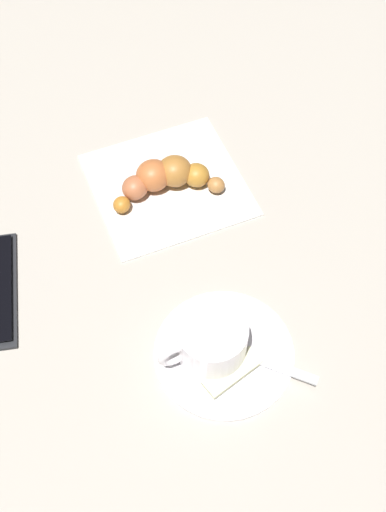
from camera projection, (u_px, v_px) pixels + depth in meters
The scene contains 7 objects.
ground_plane at pixel (212, 262), 0.73m from camera, with size 1.80×1.80×0.00m, color #A9A194.
saucer at pixel (224, 352), 0.67m from camera, with size 0.14×0.14×0.01m, color white.
espresso_cup at pixel (211, 340), 0.64m from camera, with size 0.07×0.09×0.05m.
teaspoon at pixel (228, 348), 0.66m from camera, with size 0.11×0.11×0.01m.
sugar_packet at pixel (232, 372), 0.65m from camera, with size 0.06×0.02×0.01m, color beige.
napkin at pixel (167, 185), 0.79m from camera, with size 0.17×0.17×0.00m, color silver.
croissant at pixel (165, 177), 0.77m from camera, with size 0.07×0.14×0.04m.
Camera 1 is at (-0.35, 0.18, 0.62)m, focal length 46.72 mm.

